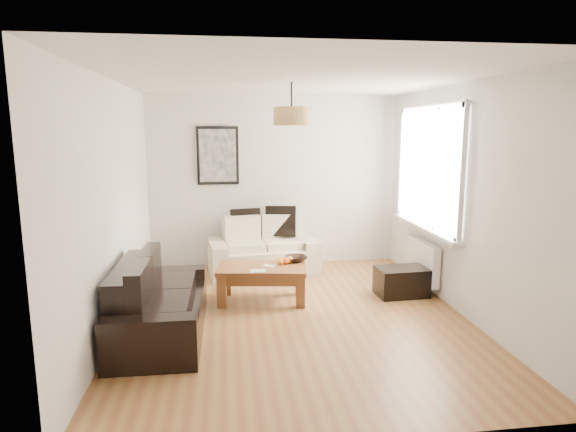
{
  "coord_description": "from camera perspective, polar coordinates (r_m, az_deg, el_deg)",
  "views": [
    {
      "loc": [
        -0.74,
        -5.11,
        2.09
      ],
      "look_at": [
        0.0,
        0.6,
        1.05
      ],
      "focal_mm": 30.11,
      "sensor_mm": 36.0,
      "label": 1
    }
  ],
  "objects": [
    {
      "name": "wall_front",
      "position": [
        3.06,
        6.89,
        -4.76
      ],
      "size": [
        3.8,
        0.04,
        2.6
      ],
      "primitive_type": null,
      "color": "silver",
      "rests_on": "floor"
    },
    {
      "name": "wall_back",
      "position": [
        7.44,
        -1.64,
        4.13
      ],
      "size": [
        3.8,
        0.04,
        2.6
      ],
      "primitive_type": null,
      "color": "silver",
      "rests_on": "floor"
    },
    {
      "name": "orange_b",
      "position": [
        6.07,
        0.21,
        -5.18
      ],
      "size": [
        0.1,
        0.1,
        0.08
      ],
      "primitive_type": "sphere",
      "rotation": [
        0.0,
        0.0,
        0.22
      ],
      "color": "#FFA115",
      "rests_on": "fruit_bowl"
    },
    {
      "name": "papers",
      "position": [
        5.74,
        -3.57,
        -6.49
      ],
      "size": [
        0.19,
        0.13,
        0.01
      ],
      "primitive_type": "cube",
      "rotation": [
        0.0,
        0.0,
        0.04
      ],
      "color": "silver",
      "rests_on": "coffee_table"
    },
    {
      "name": "cushion_left",
      "position": [
        7.22,
        -4.98,
        -0.84
      ],
      "size": [
        0.45,
        0.21,
        0.43
      ],
      "primitive_type": "cube",
      "rotation": [
        0.0,
        0.0,
        0.19
      ],
      "color": "black",
      "rests_on": "loveseat_cream"
    },
    {
      "name": "poster",
      "position": [
        7.34,
        -8.29,
        7.08
      ],
      "size": [
        0.62,
        0.04,
        0.87
      ],
      "primitive_type": null,
      "color": "black",
      "rests_on": "wall_back"
    },
    {
      "name": "ottoman",
      "position": [
        6.35,
        13.27,
        -7.54
      ],
      "size": [
        0.65,
        0.44,
        0.36
      ],
      "primitive_type": "cube",
      "rotation": [
        0.0,
        0.0,
        0.05
      ],
      "color": "black",
      "rests_on": "floor"
    },
    {
      "name": "window_bay",
      "position": [
        6.48,
        16.39,
        5.48
      ],
      "size": [
        0.14,
        1.9,
        1.6
      ],
      "primitive_type": null,
      "color": "white",
      "rests_on": "wall_right"
    },
    {
      "name": "cushion_right",
      "position": [
        7.26,
        -0.87,
        -0.63
      ],
      "size": [
        0.47,
        0.21,
        0.46
      ],
      "primitive_type": "cube",
      "rotation": [
        0.0,
        0.0,
        -0.17
      ],
      "color": "black",
      "rests_on": "loveseat_cream"
    },
    {
      "name": "orange_c",
      "position": [
        5.99,
        -0.9,
        -5.38
      ],
      "size": [
        0.1,
        0.1,
        0.08
      ],
      "primitive_type": "sphere",
      "rotation": [
        0.0,
        0.0,
        0.29
      ],
      "color": "#FC9E15",
      "rests_on": "fruit_bowl"
    },
    {
      "name": "ceiling",
      "position": [
        5.19,
        0.88,
        15.88
      ],
      "size": [
        3.8,
        4.5,
        0.0
      ],
      "primitive_type": null,
      "color": "white",
      "rests_on": "floor"
    },
    {
      "name": "floor",
      "position": [
        5.57,
        0.81,
        -11.79
      ],
      "size": [
        4.5,
        4.5,
        0.0
      ],
      "primitive_type": "plane",
      "color": "brown",
      "rests_on": "ground"
    },
    {
      "name": "loveseat_cream",
      "position": [
        7.12,
        -3.0,
        -3.65
      ],
      "size": [
        1.64,
        1.03,
        0.77
      ],
      "primitive_type": null,
      "rotation": [
        0.0,
        0.0,
        0.12
      ],
      "color": "beige",
      "rests_on": "floor"
    },
    {
      "name": "pendant_shade",
      "position": [
        5.46,
        0.41,
        11.71
      ],
      "size": [
        0.4,
        0.4,
        0.2
      ],
      "primitive_type": "cylinder",
      "color": "tan",
      "rests_on": "ceiling"
    },
    {
      "name": "radiator",
      "position": [
        6.66,
        15.54,
        -5.02
      ],
      "size": [
        0.1,
        0.9,
        0.52
      ],
      "primitive_type": "cube",
      "color": "white",
      "rests_on": "wall_right"
    },
    {
      "name": "coffee_table",
      "position": [
        5.99,
        -3.08,
        -7.98
      ],
      "size": [
        1.14,
        0.72,
        0.44
      ],
      "primitive_type": null,
      "rotation": [
        0.0,
        0.0,
        -0.13
      ],
      "color": "brown",
      "rests_on": "floor"
    },
    {
      "name": "wall_left",
      "position": [
        5.3,
        -19.94,
        1.05
      ],
      "size": [
        0.04,
        4.5,
        2.6
      ],
      "primitive_type": null,
      "color": "silver",
      "rests_on": "floor"
    },
    {
      "name": "fruit_bowl",
      "position": [
        6.14,
        0.96,
        -5.06
      ],
      "size": [
        0.32,
        0.32,
        0.07
      ],
      "primitive_type": "imported",
      "rotation": [
        0.0,
        0.0,
        0.21
      ],
      "color": "black",
      "rests_on": "coffee_table"
    },
    {
      "name": "wall_right",
      "position": [
        5.81,
        19.75,
        1.82
      ],
      "size": [
        0.04,
        4.5,
        2.6
      ],
      "primitive_type": null,
      "color": "silver",
      "rests_on": "floor"
    },
    {
      "name": "orange_a",
      "position": [
        6.01,
        -0.28,
        -5.32
      ],
      "size": [
        0.1,
        0.1,
        0.09
      ],
      "primitive_type": "sphere",
      "rotation": [
        0.0,
        0.0,
        0.1
      ],
      "color": "#FF5015",
      "rests_on": "fruit_bowl"
    },
    {
      "name": "sofa_leather",
      "position": [
        5.16,
        -14.84,
        -9.54
      ],
      "size": [
        0.85,
        1.73,
        0.75
      ],
      "primitive_type": null,
      "rotation": [
        0.0,
        0.0,
        1.56
      ],
      "color": "black",
      "rests_on": "floor"
    }
  ]
}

